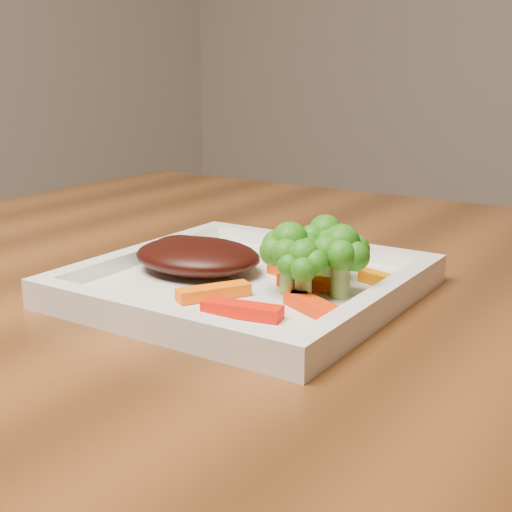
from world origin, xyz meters
The scene contains 13 objects.
plate centered at (-0.28, -0.18, 0.76)m, with size 0.27×0.27×0.01m, color white.
steak centered at (-0.34, -0.18, 0.78)m, with size 0.12×0.10×0.03m, color black.
broccoli_0 centered at (-0.23, -0.14, 0.80)m, with size 0.06×0.06×0.07m, color #215D0F, non-canonical shape.
broccoli_1 centered at (-0.19, -0.17, 0.79)m, with size 0.06×0.06×0.06m, color #235C0F, non-canonical shape.
broccoli_2 centered at (-0.21, -0.20, 0.79)m, with size 0.05×0.05×0.06m, color #346811, non-canonical shape.
broccoli_3 centered at (-0.23, -0.19, 0.79)m, with size 0.06×0.06×0.06m, color #277B14, non-canonical shape.
carrot_0 centered at (-0.23, -0.26, 0.77)m, with size 0.06×0.02×0.01m, color red.
carrot_1 centered at (-0.19, -0.22, 0.77)m, with size 0.06×0.02×0.01m, color red.
carrot_2 centered at (-0.28, -0.23, 0.77)m, with size 0.06×0.02×0.01m, color #FF6604.
carrot_3 centered at (-0.17, -0.13, 0.77)m, with size 0.05×0.01×0.01m, color orange.
carrot_4 centered at (-0.26, -0.12, 0.77)m, with size 0.06×0.02×0.01m, color #F74004.
carrot_5 centered at (-0.22, -0.19, 0.77)m, with size 0.05×0.01×0.01m, color red.
carrot_6 centered at (-0.23, -0.17, 0.77)m, with size 0.05×0.01×0.01m, color #F23C03.
Camera 1 is at (0.06, -0.68, 0.95)m, focal length 50.00 mm.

